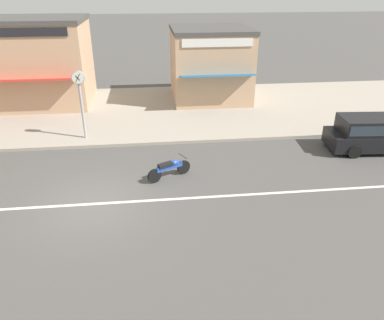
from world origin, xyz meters
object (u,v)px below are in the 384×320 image
Objects in this scene: minivan_black_0 at (376,132)px; street_clock at (80,90)px; motorcycle_0 at (170,168)px; shopfront_corner_warung at (210,64)px; shopfront_mid_block at (29,62)px.

street_clock is (-13.24, 2.62, 1.67)m from minivan_black_0.
minivan_black_0 is 9.58m from motorcycle_0.
shopfront_corner_warung reaches higher than minivan_black_0.
minivan_black_0 is 0.82× the size of shopfront_corner_warung.
shopfront_mid_block is at bearing 126.35° from motorcycle_0.
minivan_black_0 is 0.68× the size of shopfront_mid_block.
minivan_black_0 is 13.60m from street_clock.
motorcycle_0 is at bearing -53.65° from shopfront_mid_block.
motorcycle_0 is at bearing -170.17° from minivan_black_0.
shopfront_corner_warung reaches higher than street_clock.
minivan_black_0 is at bearing -27.07° from shopfront_mid_block.
shopfront_corner_warung is at bearing 72.84° from motorcycle_0.
shopfront_mid_block is (-10.80, 0.02, 0.33)m from shopfront_corner_warung.
street_clock is (-3.81, 4.25, 2.09)m from motorcycle_0.
shopfront_corner_warung is at bearing 40.94° from street_clock.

